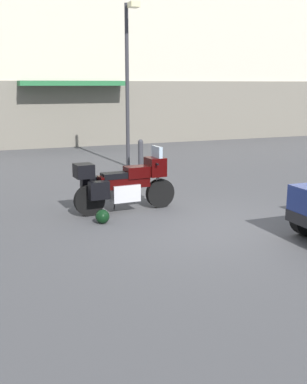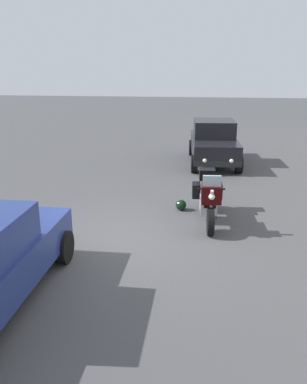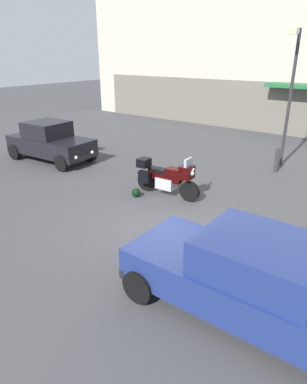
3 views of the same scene
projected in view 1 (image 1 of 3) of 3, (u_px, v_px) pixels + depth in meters
The scene contains 5 objects.
ground_plane at pixel (220, 228), 9.08m from camera, with size 80.00×80.00×0.00m, color #424244.
motorcycle at pixel (124, 183), 10.11m from camera, with size 2.26×0.78×1.36m.
helmet at pixel (102, 217), 9.33m from camera, with size 0.28×0.28×0.28m, color black.
streetlamp_curbside at pixel (128, 71), 15.02m from camera, with size 0.28×0.94×5.10m.
bollard_curbside at pixel (141, 154), 14.92m from camera, with size 0.16×0.16×0.99m.
Camera 1 is at (-4.40, -7.63, 2.66)m, focal length 44.81 mm.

